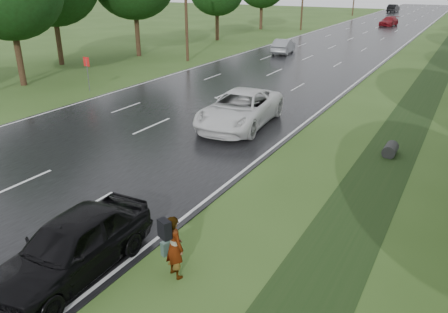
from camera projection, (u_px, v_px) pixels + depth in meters
ground at (18, 186)px, 16.26m from camera, size 220.00×220.00×0.00m
road at (344, 42)px, 52.48m from camera, size 14.00×180.00×0.04m
edge_stripe_east at (403, 46)px, 49.40m from camera, size 0.12×180.00×0.01m
edge_stripe_west at (291, 38)px, 55.55m from camera, size 0.12×180.00×0.01m
center_line at (344, 42)px, 52.47m from camera, size 0.12×180.00×0.01m
drainage_ditch at (417, 107)px, 26.07m from camera, size 2.20×120.00×0.56m
road_sign at (87, 67)px, 29.17m from camera, size 0.50×0.06×2.30m
utility_pole_mid at (186, 2)px, 38.61m from camera, size 1.60×0.26×10.00m
pedestrian at (173, 246)px, 11.04m from camera, size 0.85×0.88×1.75m
white_pickup at (240, 109)px, 22.46m from camera, size 3.49×6.61×1.77m
dark_sedan at (72, 246)px, 11.12m from camera, size 2.09×4.84×1.63m
silver_sedan at (284, 46)px, 44.15m from camera, size 2.13×4.55×1.44m
far_car_red at (389, 21)px, 69.59m from camera, size 2.57×5.01×1.39m
far_car_dark at (393, 8)px, 97.35m from camera, size 2.03×5.16×1.67m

